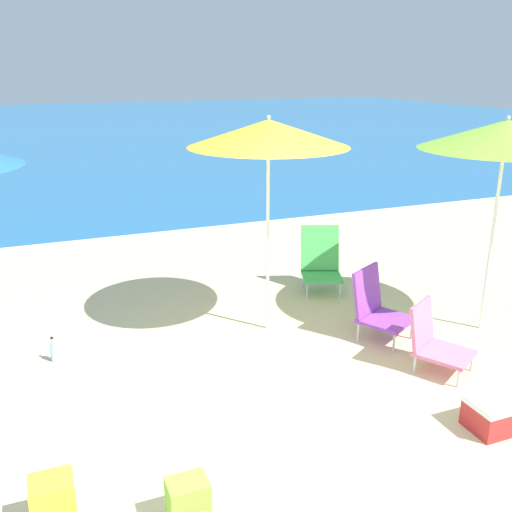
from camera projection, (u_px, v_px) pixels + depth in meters
ground_plane at (284, 449)px, 4.36m from camera, size 60.00×60.00×0.00m
sea_water at (59, 127)px, 27.61m from camera, size 60.00×40.00×0.01m
beach_umbrella_lime at (506, 135)px, 5.73m from camera, size 1.73×1.73×2.33m
beach_umbrella_yellow at (268, 133)px, 5.72m from camera, size 1.66×1.66×2.33m
beach_chair_green at (321, 261)px, 7.39m from camera, size 0.65×0.68×0.83m
beach_chair_pink at (434, 340)px, 5.44m from camera, size 0.66×0.70×0.66m
beach_chair_purple at (377, 305)px, 6.07m from camera, size 0.70×0.72×0.76m
backpack_yellow at (54, 507)px, 3.54m from camera, size 0.27×0.26×0.38m
backpack_lime at (188, 504)px, 3.60m from camera, size 0.26×0.23×0.33m
water_bottle at (53, 352)px, 5.65m from camera, size 0.06×0.06×0.26m
cooler_box at (493, 414)px, 4.57m from camera, size 0.38×0.34×0.27m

